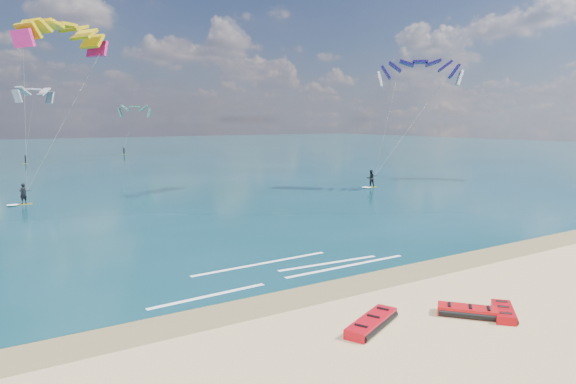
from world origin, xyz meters
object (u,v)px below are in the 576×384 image
(packed_kite_mid, at_px, (467,316))
(kitesurfer_far, at_px, (398,114))
(packed_kite_left, at_px, (371,327))
(packed_kite_right, at_px, (503,316))
(kitesurfer_main, at_px, (43,106))

(packed_kite_mid, xyz_separation_m, kitesurfer_far, (23.53, 28.21, 8.05))
(kitesurfer_far, bearing_deg, packed_kite_left, -116.12)
(kitesurfer_far, bearing_deg, packed_kite_right, -108.53)
(packed_kite_left, bearing_deg, packed_kite_mid, -40.40)
(packed_kite_left, height_order, kitesurfer_main, kitesurfer_main)
(packed_kite_left, height_order, packed_kite_mid, same)
(packed_kite_left, distance_m, kitesurfer_main, 35.86)
(packed_kite_left, distance_m, packed_kite_mid, 4.00)
(packed_kite_right, xyz_separation_m, kitesurfer_far, (22.39, 28.98, 8.05))
(packed_kite_left, xyz_separation_m, packed_kite_mid, (3.85, -1.10, 0.00))
(packed_kite_mid, relative_size, kitesurfer_main, 0.15)
(packed_kite_right, relative_size, kitesurfer_main, 0.13)
(packed_kite_right, bearing_deg, packed_kite_left, 117.35)
(kitesurfer_main, bearing_deg, packed_kite_left, -76.69)
(packed_kite_mid, distance_m, kitesurfer_far, 37.61)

